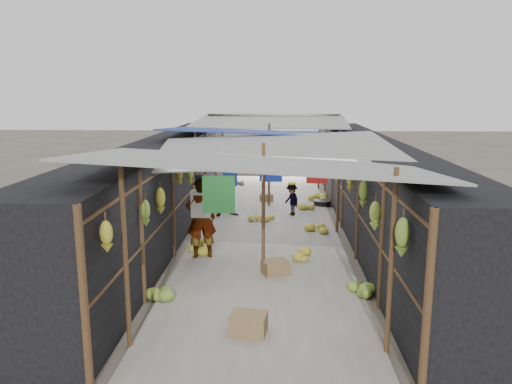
# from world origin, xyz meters

# --- Properties ---
(ground) EXTENTS (80.00, 80.00, 0.00)m
(ground) POSITION_xyz_m (0.00, 0.00, 0.00)
(ground) COLOR #6B6356
(ground) RESTS_ON ground
(aisle_slab) EXTENTS (3.60, 16.00, 0.02)m
(aisle_slab) POSITION_xyz_m (0.00, 6.50, 0.01)
(aisle_slab) COLOR #9E998E
(aisle_slab) RESTS_ON ground
(stall_left) EXTENTS (1.40, 15.00, 2.30)m
(stall_left) POSITION_xyz_m (-2.70, 6.50, 1.15)
(stall_left) COLOR black
(stall_left) RESTS_ON ground
(stall_right) EXTENTS (1.40, 15.00, 2.30)m
(stall_right) POSITION_xyz_m (2.70, 6.50, 1.15)
(stall_right) COLOR black
(stall_right) RESTS_ON ground
(crate_near) EXTENTS (0.58, 0.49, 0.32)m
(crate_near) POSITION_xyz_m (-0.14, 0.45, 0.16)
(crate_near) COLOR #906F49
(crate_near) RESTS_ON ground
(crate_mid) EXTENTS (0.60, 0.54, 0.29)m
(crate_mid) POSITION_xyz_m (0.24, 2.93, 0.15)
(crate_mid) COLOR #906F49
(crate_mid) RESTS_ON ground
(crate_back) EXTENTS (0.47, 0.41, 0.26)m
(crate_back) POSITION_xyz_m (-0.10, 9.61, 0.13)
(crate_back) COLOR #906F49
(crate_back) RESTS_ON ground
(black_basin) EXTENTS (0.57, 0.57, 0.17)m
(black_basin) POSITION_xyz_m (1.70, 9.11, 0.09)
(black_basin) COLOR black
(black_basin) RESTS_ON ground
(vendor_elderly) EXTENTS (0.74, 0.58, 1.77)m
(vendor_elderly) POSITION_xyz_m (-1.36, 3.90, 0.89)
(vendor_elderly) COLOR silver
(vendor_elderly) RESTS_ON ground
(shopper_blue) EXTENTS (0.99, 0.86, 1.74)m
(shopper_blue) POSITION_xyz_m (-1.09, 7.61, 0.87)
(shopper_blue) COLOR #203CA4
(shopper_blue) RESTS_ON ground
(vendor_seated) EXTENTS (0.61, 0.70, 0.95)m
(vendor_seated) POSITION_xyz_m (0.68, 7.74, 0.47)
(vendor_seated) COLOR #4A4440
(vendor_seated) RESTS_ON ground
(market_canopy) EXTENTS (5.62, 15.20, 2.77)m
(market_canopy) POSITION_xyz_m (0.03, 6.84, 2.40)
(market_canopy) COLOR brown
(market_canopy) RESTS_ON ground
(hanging_bananas) EXTENTS (3.95, 14.08, 0.81)m
(hanging_bananas) POSITION_xyz_m (0.17, 6.33, 1.66)
(hanging_bananas) COLOR #A89B2B
(hanging_bananas) RESTS_ON ground
(floor_bananas) EXTENTS (4.02, 10.44, 0.33)m
(floor_bananas) POSITION_xyz_m (-0.02, 5.85, 0.15)
(floor_bananas) COLOR #A89B2B
(floor_bananas) RESTS_ON ground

